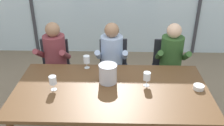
{
  "coord_description": "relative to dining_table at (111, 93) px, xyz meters",
  "views": [
    {
      "loc": [
        0.07,
        -2.42,
        2.35
      ],
      "look_at": [
        0.0,
        0.35,
        0.89
      ],
      "focal_mm": 40.44,
      "sensor_mm": 36.0,
      "label": 1
    }
  ],
  "objects": [
    {
      "name": "tasting_bowl",
      "position": [
        1.0,
        0.02,
        0.09
      ],
      "size": [
        0.12,
        0.12,
        0.05
      ],
      "primitive_type": "cylinder",
      "color": "silver",
      "rests_on": "dining_table"
    },
    {
      "name": "dining_table",
      "position": [
        0.0,
        0.0,
        0.0
      ],
      "size": [
        2.23,
        1.16,
        0.74
      ],
      "color": "brown",
      "rests_on": "ground"
    },
    {
      "name": "wine_glass_by_left_taster",
      "position": [
        -0.33,
        0.49,
        0.18
      ],
      "size": [
        0.08,
        0.08,
        0.17
      ],
      "color": "silver",
      "rests_on": "dining_table"
    },
    {
      "name": "chair_left_of_center",
      "position": [
        0.01,
        1.01,
        -0.15
      ],
      "size": [
        0.48,
        0.48,
        0.89
      ],
      "rotation": [
        0.0,
        0.0,
        0.09
      ],
      "color": "#232328",
      "rests_on": "ground"
    },
    {
      "name": "chair_center",
      "position": [
        0.84,
        1.02,
        -0.15
      ],
      "size": [
        0.44,
        0.44,
        0.89
      ],
      "rotation": [
        0.0,
        0.0,
        0.0
      ],
      "color": "#232328",
      "rests_on": "ground"
    },
    {
      "name": "ground",
      "position": [
        0.0,
        1.0,
        -0.68
      ],
      "size": [
        14.0,
        14.0,
        0.0
      ],
      "primitive_type": "plane",
      "color": "#847056"
    },
    {
      "name": "person_maroon_top",
      "position": [
        -0.86,
        0.85,
        0.02
      ],
      "size": [
        0.49,
        0.63,
        1.21
      ],
      "rotation": [
        0.0,
        0.0,
        -0.08
      ],
      "color": "brown",
      "rests_on": "ground"
    },
    {
      "name": "wine_glass_center_pour",
      "position": [
        0.41,
        0.08,
        0.19
      ],
      "size": [
        0.08,
        0.08,
        0.17
      ],
      "color": "silver",
      "rests_on": "dining_table"
    },
    {
      "name": "chair_near_curtain",
      "position": [
        -0.9,
        0.99,
        -0.15
      ],
      "size": [
        0.45,
        0.45,
        0.89
      ],
      "rotation": [
        0.0,
        0.0,
        0.01
      ],
      "color": "#232328",
      "rests_on": "ground"
    },
    {
      "name": "ice_bucket_primary",
      "position": [
        -0.04,
        0.15,
        0.18
      ],
      "size": [
        0.22,
        0.22,
        0.23
      ],
      "color": "#B7B7BC",
      "rests_on": "dining_table"
    },
    {
      "name": "person_pale_blue_shirt",
      "position": [
        -0.02,
        0.85,
        0.02
      ],
      "size": [
        0.46,
        0.61,
        1.21
      ],
      "rotation": [
        0.0,
        0.0,
        -0.0
      ],
      "color": "#9EB2D1",
      "rests_on": "ground"
    },
    {
      "name": "person_olive_shirt",
      "position": [
        0.85,
        0.85,
        0.02
      ],
      "size": [
        0.48,
        0.62,
        1.21
      ],
      "rotation": [
        0.0,
        0.0,
        -0.06
      ],
      "color": "#2D5123",
      "rests_on": "ground"
    },
    {
      "name": "wine_glass_near_bucket",
      "position": [
        -0.65,
        -0.03,
        0.18
      ],
      "size": [
        0.08,
        0.08,
        0.17
      ],
      "color": "silver",
      "rests_on": "dining_table"
    }
  ]
}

